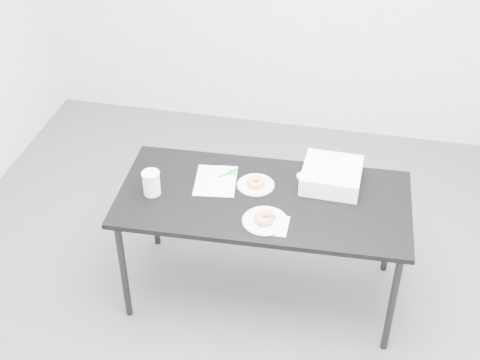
% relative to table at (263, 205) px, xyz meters
% --- Properties ---
extents(floor, '(4.00, 4.00, 0.00)m').
position_rel_table_xyz_m(floor, '(-0.13, -0.06, -0.68)').
color(floor, '#545459').
rests_on(floor, ground).
extents(table, '(1.63, 0.82, 0.73)m').
position_rel_table_xyz_m(table, '(0.00, 0.00, 0.00)').
color(table, black).
rests_on(table, floor).
extents(scorecard, '(0.27, 0.32, 0.00)m').
position_rel_table_xyz_m(scorecard, '(-0.29, 0.09, 0.06)').
color(scorecard, white).
rests_on(scorecard, table).
extents(logo_patch, '(0.05, 0.05, 0.00)m').
position_rel_table_xyz_m(logo_patch, '(-0.22, 0.18, 0.06)').
color(logo_patch, green).
rests_on(logo_patch, scorecard).
extents(pen, '(0.09, 0.11, 0.01)m').
position_rel_table_xyz_m(pen, '(-0.24, 0.17, 0.06)').
color(pen, '#0B824F').
rests_on(pen, scorecard).
extents(napkin, '(0.17, 0.17, 0.00)m').
position_rel_table_xyz_m(napkin, '(0.09, -0.22, 0.06)').
color(napkin, white).
rests_on(napkin, table).
extents(plate_near, '(0.24, 0.24, 0.01)m').
position_rel_table_xyz_m(plate_near, '(0.04, -0.20, 0.06)').
color(plate_near, white).
rests_on(plate_near, napkin).
extents(donut_near, '(0.13, 0.13, 0.04)m').
position_rel_table_xyz_m(donut_near, '(0.04, -0.20, 0.08)').
color(donut_near, '#DE8B46').
rests_on(donut_near, plate_near).
extents(plate_far, '(0.21, 0.21, 0.01)m').
position_rel_table_xyz_m(plate_far, '(-0.06, 0.10, 0.06)').
color(plate_far, white).
rests_on(plate_far, table).
extents(donut_far, '(0.10, 0.10, 0.03)m').
position_rel_table_xyz_m(donut_far, '(-0.06, 0.10, 0.08)').
color(donut_far, '#DE8B46').
rests_on(donut_far, plate_far).
extents(coffee_cup, '(0.09, 0.09, 0.14)m').
position_rel_table_xyz_m(coffee_cup, '(-0.61, -0.09, 0.13)').
color(coffee_cup, white).
rests_on(coffee_cup, table).
extents(cup_lid, '(0.08, 0.08, 0.01)m').
position_rel_table_xyz_m(cup_lid, '(0.19, 0.23, 0.06)').
color(cup_lid, white).
rests_on(cup_lid, table).
extents(bakery_box, '(0.33, 0.33, 0.11)m').
position_rel_table_xyz_m(bakery_box, '(0.35, 0.20, 0.11)').
color(bakery_box, white).
rests_on(bakery_box, table).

